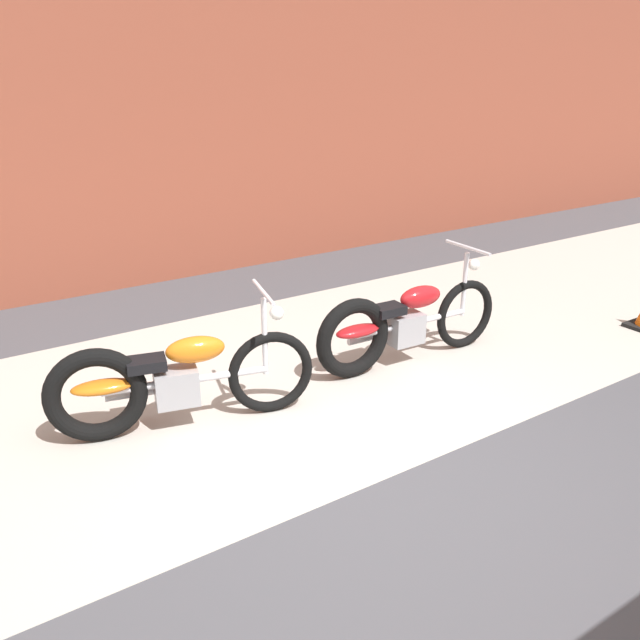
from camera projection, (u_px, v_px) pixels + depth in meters
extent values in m
plane|color=#47474C|center=(377.00, 483.00, 4.27)|extent=(80.00, 80.00, 0.00)
cube|color=#B2ADA3|center=(252.00, 383.00, 5.63)|extent=(36.00, 3.50, 0.01)
cube|color=brown|center=(100.00, 56.00, 7.33)|extent=(36.00, 0.50, 5.39)
torus|color=black|center=(271.00, 372.00, 5.05)|extent=(0.68, 0.25, 0.68)
torus|color=black|center=(96.00, 396.00, 4.64)|extent=(0.74, 0.31, 0.73)
cylinder|color=silver|center=(187.00, 380.00, 4.84)|extent=(1.21, 0.36, 0.06)
cube|color=#99999E|center=(177.00, 387.00, 4.83)|extent=(0.36, 0.29, 0.28)
ellipsoid|color=orange|center=(195.00, 350.00, 4.78)|extent=(0.47, 0.29, 0.20)
ellipsoid|color=orange|center=(102.00, 387.00, 4.64)|extent=(0.47, 0.28, 0.10)
cube|color=black|center=(146.00, 364.00, 4.69)|extent=(0.32, 0.26, 0.08)
cylinder|color=silver|center=(265.00, 337.00, 4.93)|extent=(0.05, 0.05, 0.62)
cylinder|color=silver|center=(263.00, 292.00, 4.80)|extent=(0.17, 0.57, 0.03)
sphere|color=white|center=(277.00, 313.00, 4.89)|extent=(0.11, 0.11, 0.11)
cylinder|color=silver|center=(143.00, 392.00, 4.92)|extent=(0.55, 0.19, 0.06)
torus|color=black|center=(465.00, 314.00, 6.25)|extent=(0.68, 0.11, 0.68)
torus|color=black|center=(353.00, 338.00, 5.63)|extent=(0.74, 0.17, 0.73)
cylinder|color=silver|center=(412.00, 323.00, 5.93)|extent=(1.24, 0.12, 0.06)
cube|color=#99999E|center=(405.00, 329.00, 5.91)|extent=(0.33, 0.24, 0.28)
ellipsoid|color=red|center=(420.00, 297.00, 5.88)|extent=(0.45, 0.21, 0.20)
ellipsoid|color=red|center=(358.00, 331.00, 5.63)|extent=(0.45, 0.20, 0.10)
cube|color=black|center=(388.00, 310.00, 5.73)|extent=(0.29, 0.21, 0.08)
cylinder|color=silver|center=(465.00, 284.00, 6.12)|extent=(0.05, 0.05, 0.62)
cylinder|color=silver|center=(468.00, 247.00, 5.99)|extent=(0.06, 0.58, 0.03)
sphere|color=white|center=(474.00, 265.00, 6.11)|extent=(0.11, 0.11, 0.11)
cylinder|color=silver|center=(374.00, 336.00, 5.94)|extent=(0.55, 0.09, 0.06)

